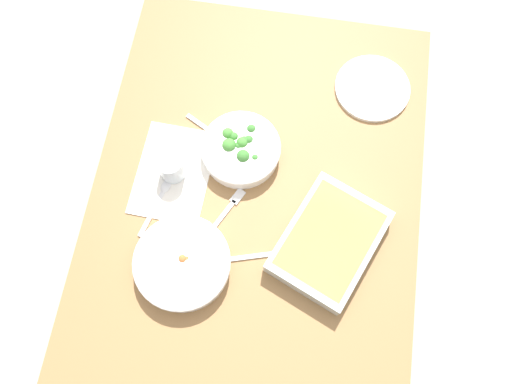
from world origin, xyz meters
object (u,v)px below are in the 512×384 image
(broccoli_bowl, at_px, (241,149))
(side_plate, at_px, (372,88))
(baking_dish, at_px, (329,241))
(spoon_by_broccoli, at_px, (218,136))
(drink_cup, at_px, (172,168))
(spoon_by_stew, at_px, (234,259))
(spoon_spare, at_px, (159,199))
(fork_on_table, at_px, (226,211))
(stew_bowl, at_px, (183,263))

(broccoli_bowl, distance_m, side_plate, 0.44)
(baking_dish, relative_size, spoon_by_broccoli, 2.22)
(broccoli_bowl, distance_m, drink_cup, 0.20)
(baking_dish, xyz_separation_m, drink_cup, (0.14, 0.45, 0.00))
(baking_dish, relative_size, side_plate, 1.64)
(spoon_by_stew, relative_size, spoon_spare, 0.99)
(broccoli_bowl, xyz_separation_m, fork_on_table, (-0.17, 0.01, -0.03))
(broccoli_bowl, bearing_deg, stew_bowl, 164.42)
(drink_cup, relative_size, fork_on_table, 0.51)
(broccoli_bowl, bearing_deg, spoon_by_stew, -174.11)
(broccoli_bowl, distance_m, spoon_spare, 0.26)
(stew_bowl, relative_size, drink_cup, 2.94)
(side_plate, relative_size, spoon_by_stew, 1.27)
(stew_bowl, relative_size, broccoli_bowl, 1.13)
(drink_cup, xyz_separation_m, spoon_by_stew, (-0.21, -0.21, -0.03))
(spoon_by_stew, height_order, fork_on_table, spoon_by_stew)
(stew_bowl, xyz_separation_m, baking_dish, (0.12, -0.36, 0.00))
(spoon_by_broccoli, relative_size, spoon_spare, 0.94)
(stew_bowl, height_order, spoon_spare, stew_bowl)
(broccoli_bowl, xyz_separation_m, spoon_spare, (-0.17, 0.20, -0.03))
(side_plate, bearing_deg, spoon_spare, 128.58)
(baking_dish, xyz_separation_m, side_plate, (0.49, -0.08, -0.03))
(spoon_by_stew, bearing_deg, spoon_by_broccoli, 17.17)
(baking_dish, bearing_deg, spoon_by_broccoli, 52.81)
(spoon_by_broccoli, distance_m, fork_on_table, 0.22)
(drink_cup, xyz_separation_m, side_plate, (0.35, -0.52, -0.03))
(side_plate, height_order, spoon_by_stew, side_plate)
(baking_dish, distance_m, spoon_spare, 0.47)
(spoon_spare, bearing_deg, drink_cup, -14.69)
(spoon_by_stew, xyz_separation_m, spoon_spare, (0.13, 0.23, 0.00))
(drink_cup, relative_size, spoon_spare, 0.49)
(drink_cup, relative_size, spoon_by_stew, 0.49)
(stew_bowl, relative_size, spoon_by_broccoli, 1.53)
(broccoli_bowl, bearing_deg, fork_on_table, 176.41)
(broccoli_bowl, height_order, fork_on_table, broccoli_bowl)
(stew_bowl, xyz_separation_m, fork_on_table, (0.16, -0.08, -0.03))
(broccoli_bowl, xyz_separation_m, spoon_by_stew, (-0.30, -0.03, -0.03))
(spoon_by_stew, xyz_separation_m, spoon_by_broccoli, (0.34, 0.10, 0.00))
(stew_bowl, relative_size, spoon_by_stew, 1.44)
(baking_dish, xyz_separation_m, fork_on_table, (0.05, 0.28, -0.03))
(baking_dish, distance_m, fork_on_table, 0.29)
(stew_bowl, distance_m, spoon_by_stew, 0.13)
(drink_cup, bearing_deg, fork_on_table, -118.21)
(spoon_by_broccoli, bearing_deg, broccoli_bowl, -118.08)
(spoon_by_broccoli, height_order, fork_on_table, spoon_by_broccoli)
(stew_bowl, xyz_separation_m, spoon_by_stew, (0.04, -0.13, -0.03))
(stew_bowl, distance_m, baking_dish, 0.38)
(drink_cup, xyz_separation_m, fork_on_table, (-0.09, -0.16, -0.04))
(spoon_by_stew, relative_size, fork_on_table, 1.04)
(baking_dish, xyz_separation_m, spoon_spare, (0.05, 0.47, -0.03))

